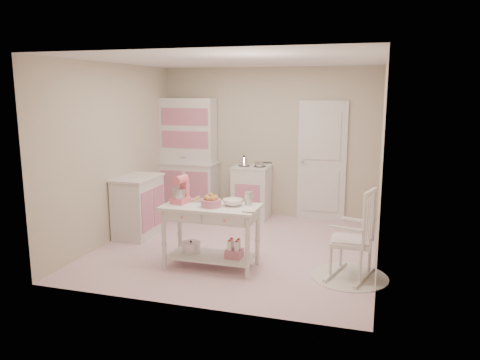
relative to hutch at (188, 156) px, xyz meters
name	(u,v)px	position (x,y,z in m)	size (l,w,h in m)	color
room_shell	(237,132)	(1.42, -1.66, 0.61)	(3.84, 3.84, 2.62)	#CA7E97
door	(322,161)	(2.37, 0.21, -0.02)	(0.82, 0.05, 2.04)	silver
hutch	(188,156)	(0.00, 0.00, 0.00)	(1.06, 0.50, 2.08)	silver
stove	(252,192)	(1.20, -0.05, -0.58)	(0.62, 0.57, 0.92)	silver
base_cabinet	(138,206)	(-0.21, -1.52, -0.58)	(0.54, 0.84, 0.92)	silver
lace_rug	(349,277)	(3.03, -2.29, -1.03)	(0.92, 0.92, 0.01)	white
rocking_chair	(351,233)	(3.03, -2.29, -0.49)	(0.48, 0.72, 1.10)	silver
work_table	(211,236)	(1.32, -2.44, -0.64)	(1.20, 0.60, 0.80)	silver
stand_mixer	(180,190)	(0.90, -2.42, -0.07)	(0.20, 0.28, 0.34)	#F6687B
cookie_tray	(205,201)	(1.17, -2.26, -0.23)	(0.34, 0.24, 0.02)	silver
bread_basket	(211,203)	(1.34, -2.49, -0.19)	(0.25, 0.25, 0.09)	#C5718C
mixing_bowl	(233,202)	(1.58, -2.36, -0.20)	(0.25, 0.25, 0.08)	white
metal_pitcher	(248,198)	(1.76, -2.28, -0.16)	(0.10, 0.10, 0.17)	silver
recipe_book	(243,210)	(1.77, -2.56, -0.23)	(0.16, 0.22, 0.02)	white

